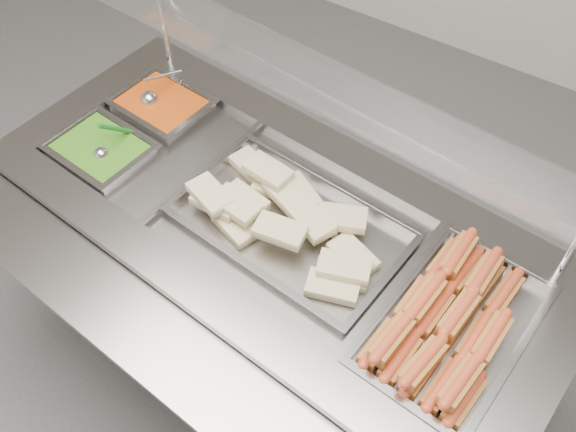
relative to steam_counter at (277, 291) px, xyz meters
The scene contains 11 objects.
steam_counter is the anchor object (origin of this frame).
tray_rail 0.58m from the steam_counter, 94.71° to the right, with size 1.63×0.46×0.05m.
sneeze_guard 0.76m from the steam_counter, 85.30° to the left, with size 1.50×0.38×0.39m.
pan_hotdogs 0.67m from the steam_counter, ahead, with size 0.34×0.52×0.09m.
pan_wraps 0.38m from the steam_counter, ahead, with size 0.64×0.41×0.06m.
pan_beans 0.70m from the steam_counter, 162.62° to the left, with size 0.29×0.24×0.09m.
pan_peas 0.70m from the steam_counter, behind, with size 0.29×0.24×0.09m.
hotdogs_in_buns 0.68m from the steam_counter, ahead, with size 0.28×0.48×0.11m.
tortilla_wraps 0.42m from the steam_counter, ahead, with size 0.57×0.34×0.09m.
ladle 0.75m from the steam_counter, 164.50° to the left, with size 0.06×0.18×0.12m.
serving_spoon 0.70m from the steam_counter, behind, with size 0.05×0.15×0.13m.
Camera 1 is at (0.59, -0.50, 2.18)m, focal length 40.00 mm.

